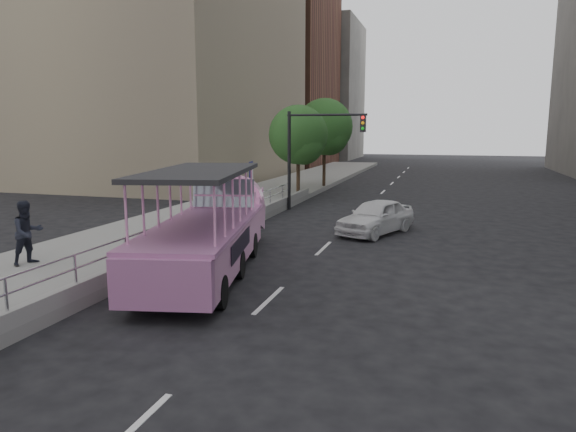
% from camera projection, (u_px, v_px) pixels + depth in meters
% --- Properties ---
extents(ground, '(160.00, 160.00, 0.00)m').
position_uv_depth(ground, '(259.00, 276.00, 15.07)').
color(ground, black).
extents(sidewalk, '(5.50, 80.00, 0.30)m').
position_uv_depth(sidewalk, '(221.00, 211.00, 26.14)').
color(sidewalk, gray).
rests_on(sidewalk, ground).
extents(kerb_wall, '(0.24, 30.00, 0.36)m').
position_uv_depth(kerb_wall, '(195.00, 239.00, 17.78)').
color(kerb_wall, '#969691').
rests_on(kerb_wall, sidewalk).
extents(guardrail, '(0.07, 22.00, 0.71)m').
position_uv_depth(guardrail, '(194.00, 221.00, 17.67)').
color(guardrail, silver).
rests_on(guardrail, kerb_wall).
extents(duck_boat, '(4.23, 9.73, 3.15)m').
position_uv_depth(duck_boat, '(211.00, 231.00, 15.73)').
color(duck_boat, black).
rests_on(duck_boat, ground).
extents(car, '(3.18, 4.50, 1.42)m').
position_uv_depth(car, '(376.00, 217.00, 21.10)').
color(car, white).
rests_on(car, ground).
extents(pedestrian_mid, '(0.96, 1.10, 1.89)m').
position_uv_depth(pedestrian_mid, '(28.00, 232.00, 15.09)').
color(pedestrian_mid, '#212431').
rests_on(pedestrian_mid, sidewalk).
extents(parking_sign, '(0.13, 0.66, 2.95)m').
position_uv_depth(parking_sign, '(251.00, 188.00, 21.28)').
color(parking_sign, black).
rests_on(parking_sign, ground).
extents(traffic_signal, '(4.20, 0.32, 5.20)m').
position_uv_depth(traffic_signal, '(311.00, 144.00, 26.77)').
color(traffic_signal, black).
rests_on(traffic_signal, ground).
extents(street_tree_near, '(3.52, 3.52, 5.72)m').
position_uv_depth(street_tree_near, '(300.00, 137.00, 30.41)').
color(street_tree_near, '#332517').
rests_on(street_tree_near, ground).
extents(street_tree_far, '(3.97, 3.97, 6.45)m').
position_uv_depth(street_tree_far, '(326.00, 129.00, 35.93)').
color(street_tree_far, '#332517').
rests_on(street_tree_far, ground).
extents(midrise_brick, '(18.00, 16.00, 26.00)m').
position_uv_depth(midrise_brick, '(256.00, 58.00, 63.40)').
color(midrise_brick, brown).
rests_on(midrise_brick, ground).
extents(midrise_stone_b, '(16.00, 14.00, 20.00)m').
position_uv_depth(midrise_stone_b, '(306.00, 92.00, 78.39)').
color(midrise_stone_b, gray).
rests_on(midrise_stone_b, ground).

